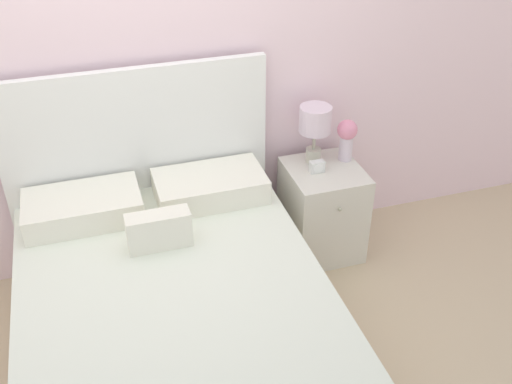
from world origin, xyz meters
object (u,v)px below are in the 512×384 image
table_lamp (315,124)px  flower_vase (347,136)px  bed (176,321)px  nightstand (322,210)px  alarm_clock (317,167)px

table_lamp → flower_vase: bearing=-11.5°
bed → flower_vase: bearing=31.6°
bed → table_lamp: bed is taller
bed → flower_vase: size_ratio=7.64×
table_lamp → nightstand: bearing=-75.8°
nightstand → alarm_clock: size_ratio=6.85×
bed → flower_vase: bed is taller
table_lamp → alarm_clock: bearing=-102.3°
nightstand → flower_vase: flower_vase is taller
bed → nightstand: (1.05, 0.67, -0.01)m
nightstand → flower_vase: size_ratio=2.25×
bed → nightstand: bed is taller
bed → nightstand: 1.25m
table_lamp → flower_vase: size_ratio=1.37×
alarm_clock → bed: bearing=-146.4°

